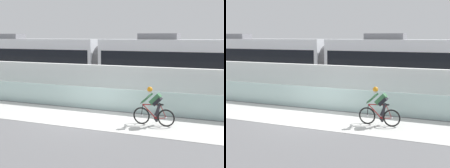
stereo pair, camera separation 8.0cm
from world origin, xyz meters
TOP-DOWN VIEW (x-y plane):
  - ground_plane at (0.00, 0.00)m, footprint 200.00×200.00m
  - bike_path_deck at (0.00, 0.00)m, footprint 32.00×3.20m
  - glass_parapet at (0.00, 1.85)m, footprint 32.00×0.05m
  - concrete_barrier_wall at (0.00, 3.65)m, footprint 32.00×0.36m
  - tram_rail_near at (0.00, 6.13)m, footprint 32.00×0.08m
  - tram_rail_far at (0.00, 7.57)m, footprint 32.00×0.08m
  - tram at (-2.27, 6.85)m, footprint 22.56×2.54m
  - cyclist_on_bike at (3.20, 0.00)m, footprint 1.77×0.58m

SIDE VIEW (x-z plane):
  - ground_plane at x=0.00m, z-range 0.00..0.00m
  - tram_rail_near at x=0.00m, z-range 0.00..0.01m
  - tram_rail_far at x=0.00m, z-range 0.00..0.01m
  - bike_path_deck at x=0.00m, z-range 0.00..0.01m
  - glass_parapet at x=0.00m, z-range 0.00..1.11m
  - cyclist_on_bike at x=3.20m, z-range -0.02..1.59m
  - concrete_barrier_wall at x=0.00m, z-range 0.00..2.07m
  - tram at x=-2.27m, z-range -0.01..3.80m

